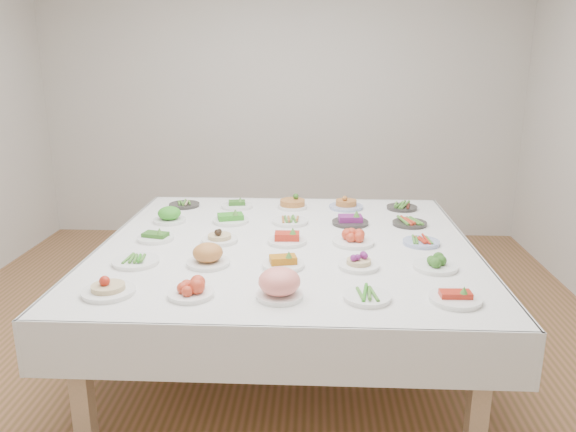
{
  "coord_description": "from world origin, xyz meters",
  "views": [
    {
      "loc": [
        0.37,
        -3.41,
        1.86
      ],
      "look_at": [
        0.2,
        0.06,
        0.88
      ],
      "focal_mm": 35.0,
      "sensor_mm": 36.0,
      "label": 1
    }
  ],
  "objects_px": {
    "display_table": "(287,252)",
    "dish_12": "(287,236)",
    "dish_24": "(402,206)",
    "dish_0": "(107,280)"
  },
  "relations": [
    {
      "from": "display_table",
      "to": "dish_12",
      "type": "xyz_separation_m",
      "value": [
        0.0,
        -0.01,
        0.11
      ]
    },
    {
      "from": "display_table",
      "to": "dish_24",
      "type": "xyz_separation_m",
      "value": [
        0.84,
        0.85,
        0.09
      ]
    },
    {
      "from": "dish_0",
      "to": "dish_24",
      "type": "xyz_separation_m",
      "value": [
        1.67,
        1.68,
        -0.05
      ]
    },
    {
      "from": "dish_0",
      "to": "dish_12",
      "type": "bearing_deg",
      "value": 44.84
    },
    {
      "from": "dish_12",
      "to": "dish_24",
      "type": "xyz_separation_m",
      "value": [
        0.83,
        0.85,
        -0.02
      ]
    },
    {
      "from": "dish_12",
      "to": "dish_24",
      "type": "height_order",
      "value": "dish_12"
    },
    {
      "from": "display_table",
      "to": "dish_12",
      "type": "distance_m",
      "value": 0.11
    },
    {
      "from": "dish_24",
      "to": "dish_0",
      "type": "bearing_deg",
      "value": -134.72
    },
    {
      "from": "dish_12",
      "to": "dish_24",
      "type": "relative_size",
      "value": 1.01
    },
    {
      "from": "dish_0",
      "to": "dish_12",
      "type": "xyz_separation_m",
      "value": [
        0.83,
        0.83,
        -0.03
      ]
    }
  ]
}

